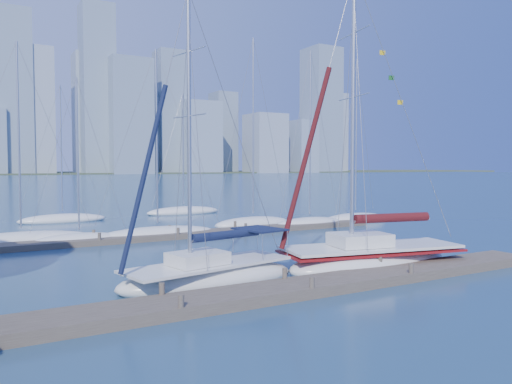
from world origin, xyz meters
TOP-DOWN VIEW (x-y plane):
  - ground at (0.00, 0.00)m, footprint 700.00×700.00m
  - near_dock at (0.00, 0.00)m, footprint 26.00×2.00m
  - far_dock at (2.00, 16.00)m, footprint 30.00×1.80m
  - sailboat_navy at (-2.37, 2.88)m, footprint 7.91×3.88m
  - sailboat_maroon at (5.63, 2.15)m, footprint 9.47×4.61m
  - bg_boat_0 at (-8.03, 18.28)m, footprint 8.79×3.32m
  - bg_boat_1 at (-4.88, 16.80)m, footprint 5.78×2.56m
  - bg_boat_2 at (0.15, 16.77)m, footprint 8.37×5.26m
  - bg_boat_3 at (8.67, 18.87)m, footprint 6.85×3.00m
  - bg_boat_4 at (12.59, 16.71)m, footprint 6.49×3.11m
  - bg_boat_5 at (17.81, 17.32)m, footprint 7.06×4.57m
  - bg_boat_6 at (-3.95, 29.66)m, footprint 7.44×3.70m
  - bg_boat_7 at (7.69, 31.37)m, footprint 7.85×4.34m
  - skyline at (20.03, 290.49)m, footprint 501.91×51.31m

SIDE VIEW (x-z plane):
  - ground at x=0.00m, z-range 0.00..0.00m
  - far_dock at x=2.00m, z-range 0.00..0.36m
  - near_dock at x=0.00m, z-range 0.00..0.40m
  - bg_boat_1 at x=-4.88m, z-range -5.03..5.47m
  - bg_boat_6 at x=-3.95m, z-range -5.72..6.21m
  - bg_boat_0 at x=-8.03m, z-range -6.07..6.58m
  - bg_boat_2 at x=0.15m, z-range -6.15..6.66m
  - bg_boat_7 at x=7.69m, z-range -5.89..6.40m
  - bg_boat_4 at x=12.59m, z-range -6.77..7.34m
  - bg_boat_5 at x=17.81m, z-range -6.76..7.34m
  - bg_boat_3 at x=8.67m, z-range -7.24..7.85m
  - sailboat_navy at x=-2.37m, z-range -5.02..7.00m
  - sailboat_maroon at x=5.63m, z-range -6.03..8.14m
  - skyline at x=20.03m, z-range -16.09..83.37m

